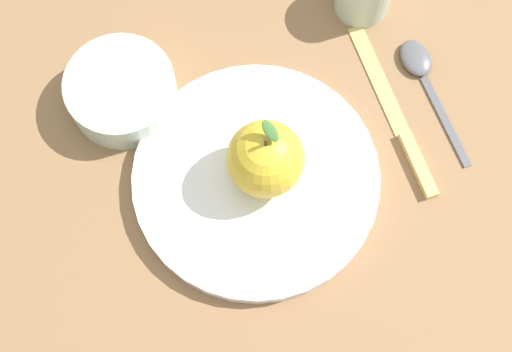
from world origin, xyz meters
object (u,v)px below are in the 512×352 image
(dinner_plate, at_px, (256,179))
(side_bowl, at_px, (121,90))
(knife, at_px, (399,124))
(spoon, at_px, (422,71))
(apple, at_px, (265,159))

(dinner_plate, distance_m, side_bowl, 0.18)
(knife, xyz_separation_m, spoon, (0.07, -0.00, 0.00))
(knife, bearing_deg, dinner_plate, 134.68)
(side_bowl, xyz_separation_m, knife, (0.09, -0.30, -0.02))
(side_bowl, relative_size, spoon, 0.90)
(side_bowl, relative_size, knife, 0.69)
(knife, bearing_deg, spoon, -2.18)
(apple, relative_size, side_bowl, 0.79)
(dinner_plate, xyz_separation_m, side_bowl, (0.03, 0.17, 0.02))
(knife, bearing_deg, side_bowl, 106.34)
(spoon, bearing_deg, side_bowl, 117.90)
(dinner_plate, height_order, apple, apple)
(apple, bearing_deg, dinner_plate, 139.35)
(side_bowl, height_order, knife, side_bowl)
(dinner_plate, bearing_deg, apple, -40.65)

